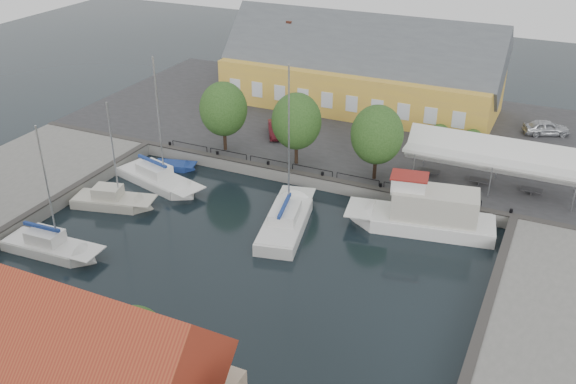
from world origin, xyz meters
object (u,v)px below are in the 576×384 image
object	(u,v)px
car_silver	(546,128)
west_boat_b	(112,203)
west_boat_a	(158,181)
car_red	(276,129)
west_boat_d	(51,249)
trawler	(426,217)
launch_nw	(174,167)
tent_canopy	(497,156)
warehouse	(355,73)
center_sailboat	(286,223)

from	to	relation	value
car_silver	west_boat_b	world-z (taller)	west_boat_b
car_silver	west_boat_a	distance (m)	36.36
car_red	west_boat_d	world-z (taller)	west_boat_d
car_silver	trawler	bearing A→B (deg)	138.89
west_boat_d	launch_nw	size ratio (longest dim) A/B	2.53
west_boat_b	west_boat_d	size ratio (longest dim) A/B	0.91
car_red	west_boat_b	size ratio (longest dim) A/B	0.42
tent_canopy	trawler	xyz separation A→B (m)	(-3.56, -6.97, -2.67)
west_boat_d	launch_nw	distance (m)	15.03
tent_canopy	car_red	bearing A→B (deg)	173.06
west_boat_a	car_red	bearing A→B (deg)	65.04
warehouse	tent_canopy	distance (m)	21.63
center_sailboat	west_boat_a	xyz separation A→B (m)	(-12.79, 2.00, -0.09)
tent_canopy	west_boat_b	world-z (taller)	west_boat_b
warehouse	car_silver	distance (m)	19.62
warehouse	car_silver	xyz separation A→B (m)	(19.42, -0.51, -2.71)
tent_canopy	car_silver	xyz separation A→B (m)	(2.82, 13.35, -1.96)
car_silver	west_boat_a	xyz separation A→B (m)	(-28.55, -22.47, -1.45)
center_sailboat	trawler	xyz separation A→B (m)	(9.38, 4.15, 0.65)
warehouse	car_silver	world-z (taller)	warehouse
car_red	west_boat_d	distance (m)	24.29
car_silver	center_sailboat	xyz separation A→B (m)	(-15.76, -24.47, -1.36)
car_silver	launch_nw	size ratio (longest dim) A/B	1.06
west_boat_a	launch_nw	size ratio (longest dim) A/B	2.91
tent_canopy	west_boat_b	bearing A→B (deg)	-152.72
west_boat_b	launch_nw	size ratio (longest dim) A/B	2.30
launch_nw	center_sailboat	bearing A→B (deg)	-21.01
tent_canopy	center_sailboat	distance (m)	17.38
car_silver	west_boat_b	distance (m)	40.20
car_silver	tent_canopy	bearing A→B (deg)	144.39
trawler	launch_nw	bearing A→B (deg)	177.56
tent_canopy	trawler	world-z (taller)	trawler
car_red	west_boat_b	xyz separation A→B (m)	(-6.45, -16.29, -1.38)
west_boat_a	west_boat_d	bearing A→B (deg)	-92.88
car_silver	trawler	size ratio (longest dim) A/B	0.38
car_red	west_boat_a	xyz separation A→B (m)	(-5.40, -11.60, -1.37)
tent_canopy	west_boat_a	xyz separation A→B (m)	(-25.73, -9.12, -3.41)
car_silver	launch_nw	world-z (taller)	car_silver
car_red	center_sailboat	xyz separation A→B (m)	(7.39, -13.60, -1.28)
warehouse	west_boat_a	distance (m)	25.07
warehouse	west_boat_a	bearing A→B (deg)	-111.67
warehouse	trawler	bearing A→B (deg)	-57.95
tent_canopy	car_silver	world-z (taller)	tent_canopy
car_silver	center_sailboat	size ratio (longest dim) A/B	0.33
tent_canopy	center_sailboat	bearing A→B (deg)	-139.33
tent_canopy	launch_nw	xyz separation A→B (m)	(-26.27, -6.00, -3.59)
car_silver	trawler	xyz separation A→B (m)	(-6.38, -20.31, -0.71)
warehouse	launch_nw	distance (m)	22.51
west_boat_a	tent_canopy	bearing A→B (deg)	19.52
warehouse	west_boat_b	bearing A→B (deg)	-110.21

